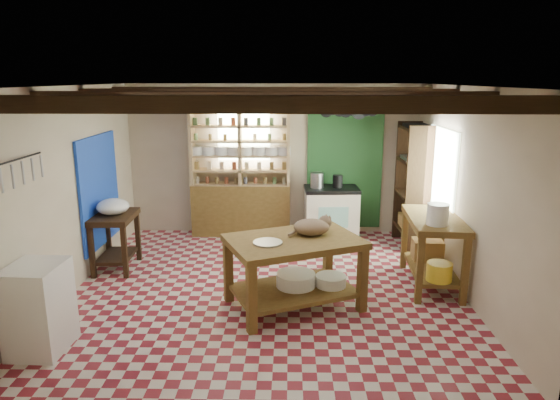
{
  "coord_description": "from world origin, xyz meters",
  "views": [
    {
      "loc": [
        0.29,
        -6.11,
        2.7
      ],
      "look_at": [
        0.17,
        0.3,
        1.12
      ],
      "focal_mm": 32.0,
      "sensor_mm": 36.0,
      "label": 1
    }
  ],
  "objects_px": {
    "stove": "(331,213)",
    "white_cabinet": "(39,308)",
    "work_table": "(294,273)",
    "cat": "(311,227)",
    "prep_table": "(116,242)",
    "right_counter": "(432,251)"
  },
  "relations": [
    {
      "from": "stove",
      "to": "white_cabinet",
      "type": "height_order",
      "value": "white_cabinet"
    },
    {
      "from": "work_table",
      "to": "stove",
      "type": "bearing_deg",
      "value": 52.76
    },
    {
      "from": "cat",
      "to": "prep_table",
      "type": "bearing_deg",
      "value": 126.19
    },
    {
      "from": "work_table",
      "to": "right_counter",
      "type": "bearing_deg",
      "value": -3.19
    },
    {
      "from": "work_table",
      "to": "right_counter",
      "type": "relative_size",
      "value": 1.15
    },
    {
      "from": "work_table",
      "to": "white_cabinet",
      "type": "distance_m",
      "value": 2.77
    },
    {
      "from": "stove",
      "to": "cat",
      "type": "relative_size",
      "value": 2.1
    },
    {
      "from": "white_cabinet",
      "to": "work_table",
      "type": "bearing_deg",
      "value": 24.24
    },
    {
      "from": "stove",
      "to": "prep_table",
      "type": "height_order",
      "value": "stove"
    },
    {
      "from": "white_cabinet",
      "to": "cat",
      "type": "relative_size",
      "value": 2.1
    },
    {
      "from": "stove",
      "to": "cat",
      "type": "bearing_deg",
      "value": -102.88
    },
    {
      "from": "stove",
      "to": "prep_table",
      "type": "distance_m",
      "value": 3.54
    },
    {
      "from": "stove",
      "to": "white_cabinet",
      "type": "xyz_separation_m",
      "value": [
        -3.23,
        -3.72,
        0.01
      ]
    },
    {
      "from": "work_table",
      "to": "cat",
      "type": "xyz_separation_m",
      "value": [
        0.21,
        0.15,
        0.53
      ]
    },
    {
      "from": "prep_table",
      "to": "cat",
      "type": "distance_m",
      "value": 2.99
    },
    {
      "from": "work_table",
      "to": "stove",
      "type": "xyz_separation_m",
      "value": [
        0.66,
        2.68,
        0.01
      ]
    },
    {
      "from": "white_cabinet",
      "to": "right_counter",
      "type": "relative_size",
      "value": 0.69
    },
    {
      "from": "work_table",
      "to": "prep_table",
      "type": "xyz_separation_m",
      "value": [
        -2.55,
        1.17,
        -0.02
      ]
    },
    {
      "from": "work_table",
      "to": "right_counter",
      "type": "xyz_separation_m",
      "value": [
        1.83,
        0.68,
        0.04
      ]
    },
    {
      "from": "work_table",
      "to": "stove",
      "type": "distance_m",
      "value": 2.76
    },
    {
      "from": "white_cabinet",
      "to": "cat",
      "type": "distance_m",
      "value": 3.06
    },
    {
      "from": "prep_table",
      "to": "right_counter",
      "type": "distance_m",
      "value": 4.41
    }
  ]
}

